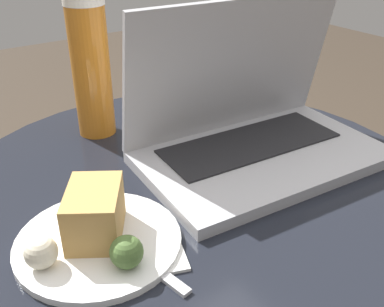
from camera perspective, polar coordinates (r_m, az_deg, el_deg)
name	(u,v)px	position (r m, az deg, el deg)	size (l,w,h in m)	color
table	(194,246)	(0.73, 0.29, -11.70)	(0.73, 0.73, 0.56)	#515156
napkin	(120,252)	(0.54, -9.14, -12.23)	(0.17, 0.14, 0.00)	white
laptop	(252,127)	(0.71, 7.65, 3.40)	(0.39, 0.26, 0.24)	#B2B2B7
beer_glass	(90,62)	(0.77, -12.78, 11.23)	(0.07, 0.07, 0.25)	#C6701E
snack_plate	(95,231)	(0.54, -12.18, -9.57)	(0.20, 0.20, 0.07)	white
fork	(122,245)	(0.55, -8.83, -11.37)	(0.05, 0.19, 0.00)	silver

